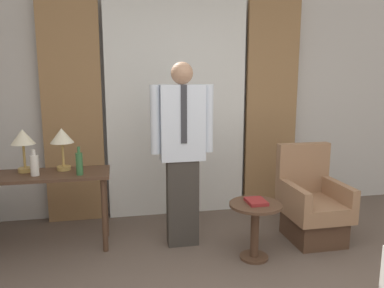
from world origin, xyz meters
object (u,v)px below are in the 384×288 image
at_px(side_table, 255,221).
at_px(book, 256,201).
at_px(table_lamp_right, 62,139).
at_px(table_lamp_left, 23,140).
at_px(armchair, 312,207).
at_px(person, 182,148).
at_px(bottle_near_edge, 34,165).
at_px(desk, 44,186).
at_px(bottle_by_lamp, 79,163).

relative_size(side_table, book, 2.48).
relative_size(table_lamp_right, side_table, 0.78).
xyz_separation_m(table_lamp_left, armchair, (2.83, -0.41, -0.73)).
relative_size(table_lamp_left, side_table, 0.78).
height_order(table_lamp_right, book, table_lamp_right).
bearing_deg(person, bottle_near_edge, 175.53).
bearing_deg(table_lamp_right, armchair, -9.37).
distance_m(person, book, 0.86).
distance_m(desk, side_table, 2.03).
relative_size(bottle_near_edge, person, 0.14).
relative_size(bottle_by_lamp, armchair, 0.28).
relative_size(table_lamp_right, person, 0.23).
bearing_deg(armchair, bottle_near_edge, 174.84).
distance_m(armchair, side_table, 0.79).
height_order(table_lamp_right, bottle_near_edge, table_lamp_right).
relative_size(table_lamp_left, person, 0.23).
bearing_deg(bottle_near_edge, bottle_by_lamp, -7.86).
distance_m(person, side_table, 0.97).
relative_size(bottle_near_edge, bottle_by_lamp, 0.91).
bearing_deg(bottle_near_edge, book, -15.07).
height_order(desk, book, desk).
bearing_deg(bottle_near_edge, table_lamp_left, 126.53).
height_order(desk, bottle_by_lamp, bottle_by_lamp).
relative_size(person, side_table, 3.38).
bearing_deg(table_lamp_left, person, -10.26).
bearing_deg(table_lamp_right, bottle_near_edge, -145.17).
bearing_deg(book, table_lamp_left, 161.66).
relative_size(desk, person, 0.69).
height_order(bottle_by_lamp, person, person).
height_order(armchair, side_table, armchair).
bearing_deg(table_lamp_left, bottle_near_edge, -53.47).
bearing_deg(table_lamp_right, table_lamp_left, 180.00).
distance_m(armchair, book, 0.81).
distance_m(table_lamp_left, person, 1.52).
xyz_separation_m(desk, person, (1.32, -0.16, 0.36)).
relative_size(bottle_by_lamp, side_table, 0.51).
xyz_separation_m(table_lamp_right, person, (1.14, -0.27, -0.08)).
relative_size(person, armchair, 1.86).
distance_m(bottle_by_lamp, person, 0.98).
height_order(bottle_by_lamp, side_table, bottle_by_lamp).
height_order(person, side_table, person).
height_order(table_lamp_right, armchair, table_lamp_right).
relative_size(table_lamp_right, bottle_near_edge, 1.69).
xyz_separation_m(person, side_table, (0.60, -0.44, -0.63)).
xyz_separation_m(table_lamp_left, person, (1.50, -0.27, -0.08)).
height_order(desk, side_table, desk).
bearing_deg(desk, side_table, -17.49).
xyz_separation_m(bottle_near_edge, book, (1.98, -0.53, -0.31)).
xyz_separation_m(table_lamp_left, bottle_near_edge, (0.12, -0.16, -0.21)).
distance_m(table_lamp_left, table_lamp_right, 0.36).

